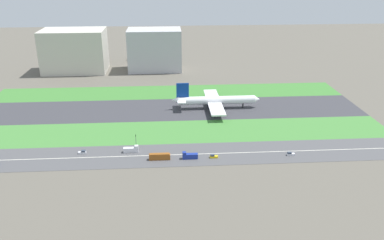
% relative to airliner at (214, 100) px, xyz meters
% --- Properties ---
extents(ground_plane, '(800.00, 800.00, 0.00)m').
position_rel_airliner_xyz_m(ground_plane, '(-32.82, -0.00, -6.23)').
color(ground_plane, '#5B564C').
extents(runway, '(280.00, 46.00, 0.10)m').
position_rel_airliner_xyz_m(runway, '(-32.82, -0.00, -6.18)').
color(runway, '#38383D').
rests_on(runway, ground_plane).
extents(grass_median_north, '(280.00, 36.00, 0.10)m').
position_rel_airliner_xyz_m(grass_median_north, '(-32.82, 41.00, -6.18)').
color(grass_median_north, '#3D7A33').
rests_on(grass_median_north, ground_plane).
extents(grass_median_south, '(280.00, 36.00, 0.10)m').
position_rel_airliner_xyz_m(grass_median_south, '(-32.82, -41.00, -6.18)').
color(grass_median_south, '#427F38').
rests_on(grass_median_south, ground_plane).
extents(highway, '(280.00, 28.00, 0.10)m').
position_rel_airliner_xyz_m(highway, '(-32.82, -73.00, -6.18)').
color(highway, '#4C4C4F').
rests_on(highway, ground_plane).
extents(highway_centerline, '(266.00, 0.50, 0.01)m').
position_rel_airliner_xyz_m(highway_centerline, '(-32.82, -73.00, -6.13)').
color(highway_centerline, silver).
rests_on(highway_centerline, highway).
extents(airliner, '(65.00, 56.00, 19.70)m').
position_rel_airliner_xyz_m(airliner, '(0.00, 0.00, 0.00)').
color(airliner, white).
rests_on(airliner, runway).
extents(car_0, '(4.40, 1.80, 2.00)m').
position_rel_airliner_xyz_m(car_0, '(-9.99, -78.00, -5.31)').
color(car_0, yellow).
rests_on(car_0, highway).
extents(car_2, '(4.40, 1.80, 2.00)m').
position_rel_airliner_xyz_m(car_2, '(33.30, -78.00, -5.31)').
color(car_2, silver).
rests_on(car_2, highway).
extents(bus_0, '(11.60, 2.50, 3.50)m').
position_rel_airliner_xyz_m(bus_0, '(-39.61, -78.00, -4.41)').
color(bus_0, brown).
rests_on(bus_0, highway).
extents(car_1, '(4.40, 1.80, 2.00)m').
position_rel_airliner_xyz_m(car_1, '(-83.14, -68.00, -5.31)').
color(car_1, silver).
rests_on(car_1, highway).
extents(truck_1, '(8.40, 2.50, 4.00)m').
position_rel_airliner_xyz_m(truck_1, '(-55.71, -68.00, -4.56)').
color(truck_1, silver).
rests_on(truck_1, highway).
extents(truck_0, '(8.40, 2.50, 4.00)m').
position_rel_airliner_xyz_m(truck_0, '(-23.16, -78.00, -4.56)').
color(truck_0, navy).
rests_on(truck_0, highway).
extents(traffic_light, '(0.36, 0.50, 7.20)m').
position_rel_airliner_xyz_m(traffic_light, '(-53.55, -60.01, -1.94)').
color(traffic_light, '#4C4C51').
rests_on(traffic_light, highway).
extents(terminal_building, '(59.76, 37.70, 40.47)m').
position_rel_airliner_xyz_m(terminal_building, '(-122.82, 114.00, 14.00)').
color(terminal_building, beige).
rests_on(terminal_building, ground_plane).
extents(hangar_building, '(51.55, 32.21, 40.15)m').
position_rel_airliner_xyz_m(hangar_building, '(-45.41, 114.00, 13.84)').
color(hangar_building, '#B2B2B7').
rests_on(hangar_building, ground_plane).
extents(fuel_tank_west, '(19.72, 19.72, 13.94)m').
position_rel_airliner_xyz_m(fuel_tank_west, '(-61.69, 159.00, 0.74)').
color(fuel_tank_west, silver).
rests_on(fuel_tank_west, ground_plane).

